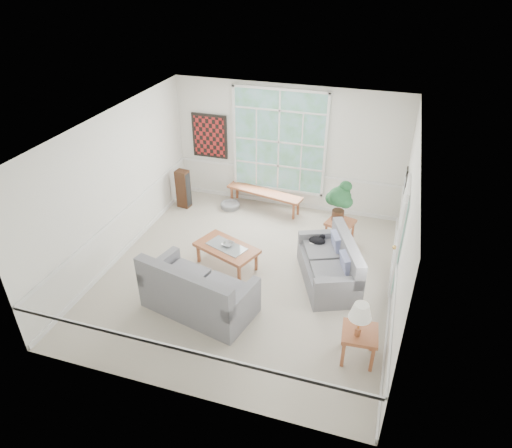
# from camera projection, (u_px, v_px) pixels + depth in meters

# --- Properties ---
(floor) EXTENTS (5.50, 6.00, 0.01)m
(floor) POSITION_uv_depth(u_px,v_px,m) (248.00, 273.00, 9.07)
(floor) COLOR #B2A896
(floor) RESTS_ON ground
(ceiling) EXTENTS (5.50, 6.00, 0.02)m
(ceiling) POSITION_uv_depth(u_px,v_px,m) (247.00, 128.00, 7.51)
(ceiling) COLOR white
(ceiling) RESTS_ON ground
(wall_back) EXTENTS (5.50, 0.02, 3.00)m
(wall_back) POSITION_uv_depth(u_px,v_px,m) (287.00, 148.00, 10.74)
(wall_back) COLOR white
(wall_back) RESTS_ON ground
(wall_front) EXTENTS (5.50, 0.02, 3.00)m
(wall_front) POSITION_uv_depth(u_px,v_px,m) (174.00, 316.00, 5.84)
(wall_front) COLOR white
(wall_front) RESTS_ON ground
(wall_left) EXTENTS (0.02, 6.00, 3.00)m
(wall_left) POSITION_uv_depth(u_px,v_px,m) (115.00, 187.00, 8.99)
(wall_left) COLOR white
(wall_left) RESTS_ON ground
(wall_right) EXTENTS (0.02, 6.00, 3.00)m
(wall_right) POSITION_uv_depth(u_px,v_px,m) (404.00, 231.00, 7.59)
(wall_right) COLOR white
(wall_right) RESTS_ON ground
(window_back) EXTENTS (2.30, 0.08, 2.40)m
(window_back) POSITION_uv_depth(u_px,v_px,m) (279.00, 142.00, 10.68)
(window_back) COLOR white
(window_back) RESTS_ON wall_back
(entry_door) EXTENTS (0.08, 0.90, 2.10)m
(entry_door) POSITION_uv_depth(u_px,v_px,m) (399.00, 235.00, 8.32)
(entry_door) COLOR white
(entry_door) RESTS_ON floor
(door_sidelight) EXTENTS (0.08, 0.26, 1.90)m
(door_sidelight) POSITION_uv_depth(u_px,v_px,m) (398.00, 249.00, 7.76)
(door_sidelight) COLOR white
(door_sidelight) RESTS_ON wall_right
(wall_art) EXTENTS (0.90, 0.06, 1.10)m
(wall_art) POSITION_uv_depth(u_px,v_px,m) (210.00, 136.00, 11.14)
(wall_art) COLOR #581514
(wall_art) RESTS_ON wall_back
(wall_frame_near) EXTENTS (0.04, 0.26, 0.32)m
(wall_frame_near) POSITION_uv_depth(u_px,v_px,m) (405.00, 184.00, 9.00)
(wall_frame_near) COLOR black
(wall_frame_near) RESTS_ON wall_right
(wall_frame_far) EXTENTS (0.04, 0.26, 0.32)m
(wall_frame_far) POSITION_uv_depth(u_px,v_px,m) (406.00, 176.00, 9.33)
(wall_frame_far) COLOR black
(wall_frame_far) RESTS_ON wall_right
(loveseat_right) EXTENTS (1.47, 1.92, 0.93)m
(loveseat_right) POSITION_uv_depth(u_px,v_px,m) (329.00, 262.00, 8.62)
(loveseat_right) COLOR slate
(loveseat_right) RESTS_ON floor
(loveseat_front) EXTENTS (2.11, 1.42, 1.05)m
(loveseat_front) POSITION_uv_depth(u_px,v_px,m) (199.00, 285.00, 7.92)
(loveseat_front) COLOR slate
(loveseat_front) RESTS_ON floor
(coffee_table) EXTENTS (1.42, 1.09, 0.47)m
(coffee_table) POSITION_uv_depth(u_px,v_px,m) (227.00, 256.00, 9.17)
(coffee_table) COLOR #9A5331
(coffee_table) RESTS_ON floor
(pewter_bowl) EXTENTS (0.31, 0.31, 0.07)m
(pewter_bowl) POSITION_uv_depth(u_px,v_px,m) (228.00, 244.00, 9.06)
(pewter_bowl) COLOR #9D9DA3
(pewter_bowl) RESTS_ON coffee_table
(window_bench) EXTENTS (1.97, 0.77, 0.45)m
(window_bench) POSITION_uv_depth(u_px,v_px,m) (264.00, 200.00, 11.23)
(window_bench) COLOR #9A5331
(window_bench) RESTS_ON floor
(end_table) EXTENTS (0.68, 0.68, 0.54)m
(end_table) POSITION_uv_depth(u_px,v_px,m) (339.00, 232.00, 9.87)
(end_table) COLOR #9A5331
(end_table) RESTS_ON floor
(houseplant) EXTENTS (0.65, 0.65, 0.90)m
(houseplant) POSITION_uv_depth(u_px,v_px,m) (339.00, 201.00, 9.57)
(houseplant) COLOR #1E5029
(houseplant) RESTS_ON end_table
(side_table) EXTENTS (0.58, 0.58, 0.55)m
(side_table) POSITION_uv_depth(u_px,v_px,m) (358.00, 345.00, 7.06)
(side_table) COLOR #9A5331
(side_table) RESTS_ON floor
(table_lamp) EXTENTS (0.37, 0.37, 0.60)m
(table_lamp) POSITION_uv_depth(u_px,v_px,m) (359.00, 320.00, 6.71)
(table_lamp) COLOR white
(table_lamp) RESTS_ON side_table
(pet_bed) EXTENTS (0.63, 0.63, 0.14)m
(pet_bed) POSITION_uv_depth(u_px,v_px,m) (230.00, 205.00, 11.33)
(pet_bed) COLOR gray
(pet_bed) RESTS_ON floor
(floor_speaker) EXTENTS (0.33, 0.27, 0.96)m
(floor_speaker) POSITION_uv_depth(u_px,v_px,m) (183.00, 189.00, 11.18)
(floor_speaker) COLOR #381F11
(floor_speaker) RESTS_ON floor
(cat) EXTENTS (0.34, 0.24, 0.16)m
(cat) POSITION_uv_depth(u_px,v_px,m) (317.00, 240.00, 9.08)
(cat) COLOR black
(cat) RESTS_ON loveseat_right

